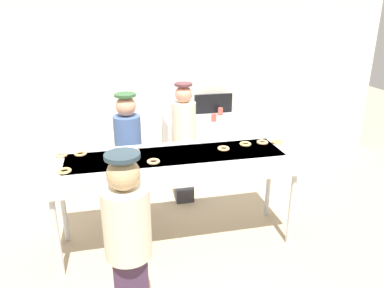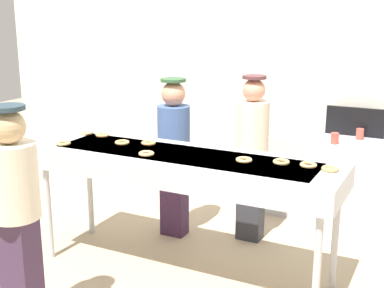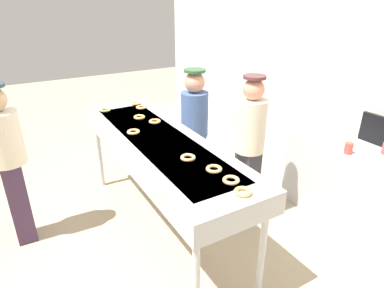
{
  "view_description": "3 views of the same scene",
  "coord_description": "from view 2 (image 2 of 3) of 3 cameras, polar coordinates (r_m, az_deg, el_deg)",
  "views": [
    {
      "loc": [
        -0.62,
        -3.48,
        2.51
      ],
      "look_at": [
        0.21,
        0.17,
        1.11
      ],
      "focal_mm": 34.31,
      "sensor_mm": 36.0,
      "label": 1
    },
    {
      "loc": [
        1.93,
        -3.68,
        2.23
      ],
      "look_at": [
        0.01,
        0.16,
        1.12
      ],
      "focal_mm": 48.93,
      "sensor_mm": 36.0,
      "label": 2
    },
    {
      "loc": [
        2.69,
        -1.2,
        2.32
      ],
      "look_at": [
        0.19,
        0.26,
        1.02
      ],
      "focal_mm": 30.78,
      "sensor_mm": 36.0,
      "label": 3
    }
  ],
  "objects": [
    {
      "name": "back_wall",
      "position": [
        6.33,
        8.96,
        9.5
      ],
      "size": [
        8.0,
        0.12,
        3.39
      ],
      "primitive_type": "cube",
      "color": "silver",
      "rests_on": "ground"
    },
    {
      "name": "glazed_donut_3",
      "position": [
        4.11,
        9.71,
        -1.93
      ],
      "size": [
        0.15,
        0.15,
        0.03
      ],
      "primitive_type": "torus",
      "rotation": [
        0.0,
        0.0,
        0.17
      ],
      "color": "#DDB266",
      "rests_on": "fryer_conveyor"
    },
    {
      "name": "glazed_donut_7",
      "position": [
        4.75,
        -13.85,
        0.09
      ],
      "size": [
        0.18,
        0.18,
        0.03
      ],
      "primitive_type": "torus",
      "rotation": [
        0.0,
        0.0,
        2.09
      ],
      "color": "#DEB462",
      "rests_on": "fryer_conveyor"
    },
    {
      "name": "worker_baker",
      "position": [
        5.06,
        6.57,
        -0.75
      ],
      "size": [
        0.31,
        0.31,
        1.63
      ],
      "rotation": [
        0.0,
        0.0,
        2.96
      ],
      "color": "#303038",
      "rests_on": "ground"
    },
    {
      "name": "glazed_donut_8",
      "position": [
        4.12,
        5.69,
        -1.73
      ],
      "size": [
        0.13,
        0.13,
        0.03
      ],
      "primitive_type": "torus",
      "rotation": [
        0.0,
        0.0,
        1.6
      ],
      "color": "#DEB06E",
      "rests_on": "fryer_conveyor"
    },
    {
      "name": "glazed_donut_2",
      "position": [
        4.68,
        -7.63,
        0.17
      ],
      "size": [
        0.18,
        0.18,
        0.03
      ],
      "primitive_type": "torus",
      "rotation": [
        0.0,
        0.0,
        2.46
      ],
      "color": "#DFAC60",
      "rests_on": "fryer_conveyor"
    },
    {
      "name": "ground_plane",
      "position": [
        4.71,
        -0.93,
        -13.72
      ],
      "size": [
        16.0,
        16.0,
        0.0
      ],
      "primitive_type": "plane",
      "color": "tan"
    },
    {
      "name": "fryer_conveyor",
      "position": [
        4.34,
        -0.99,
        -2.36
      ],
      "size": [
        2.64,
        0.77,
        1.07
      ],
      "color": "#B7BABF",
      "rests_on": "ground"
    },
    {
      "name": "worker_assistant",
      "position": [
        5.13,
        -1.99,
        -0.55
      ],
      "size": [
        0.32,
        0.32,
        1.59
      ],
      "rotation": [
        0.0,
        0.0,
        2.84
      ],
      "color": "#39203E",
      "rests_on": "ground"
    },
    {
      "name": "glazed_donut_1",
      "position": [
        5.1,
        -11.44,
        1.22
      ],
      "size": [
        0.18,
        0.18,
        0.03
      ],
      "primitive_type": "torus",
      "rotation": [
        0.0,
        0.0,
        0.77
      ],
      "color": "#E8AA6F",
      "rests_on": "fryer_conveyor"
    },
    {
      "name": "paper_cup_0",
      "position": [
        5.87,
        17.83,
        1.05
      ],
      "size": [
        0.08,
        0.08,
        0.12
      ],
      "primitive_type": "cylinder",
      "color": "#CC4C3F",
      "rests_on": "prep_counter"
    },
    {
      "name": "glazed_donut_6",
      "position": [
        4.07,
        12.56,
        -2.24
      ],
      "size": [
        0.16,
        0.16,
        0.03
      ],
      "primitive_type": "torus",
      "rotation": [
        0.0,
        0.0,
        0.29
      ],
      "color": "#EBAD6E",
      "rests_on": "fryer_conveyor"
    },
    {
      "name": "glazed_donut_9",
      "position": [
        4.29,
        -4.99,
        -1.05
      ],
      "size": [
        0.18,
        0.18,
        0.03
      ],
      "primitive_type": "torus",
      "rotation": [
        0.0,
        0.0,
        2.49
      ],
      "color": "#EFAE6D",
      "rests_on": "fryer_conveyor"
    },
    {
      "name": "prep_counter",
      "position": [
        5.91,
        16.53,
        -3.76
      ],
      "size": [
        1.68,
        0.6,
        0.87
      ],
      "primitive_type": "cube",
      "color": "#B7BABF",
      "rests_on": "ground"
    },
    {
      "name": "glazed_donut_0",
      "position": [
        4.64,
        -4.76,
        0.13
      ],
      "size": [
        0.16,
        0.16,
        0.03
      ],
      "primitive_type": "torus",
      "rotation": [
        0.0,
        0.0,
        1.28
      ],
      "color": "#EFA85E",
      "rests_on": "fryer_conveyor"
    },
    {
      "name": "customer_waiting",
      "position": [
        3.69,
        -18.65,
        -6.91
      ],
      "size": [
        0.33,
        0.33,
        1.64
      ],
      "rotation": [
        0.0,
        0.0,
        -0.22
      ],
      "color": "#3D2842",
      "rests_on": "ground"
    },
    {
      "name": "paper_cup_1",
      "position": [
        5.6,
        15.3,
        0.6
      ],
      "size": [
        0.08,
        0.08,
        0.12
      ],
      "primitive_type": "cylinder",
      "color": "#CC4C3F",
      "rests_on": "prep_counter"
    },
    {
      "name": "glazed_donut_4",
      "position": [
        4.01,
        14.83,
        -2.62
      ],
      "size": [
        0.15,
        0.15,
        0.03
      ],
      "primitive_type": "torus",
      "rotation": [
        0.0,
        0.0,
        2.97
      ],
      "color": "#ECB161",
      "rests_on": "fryer_conveyor"
    },
    {
      "name": "menu_display",
      "position": [
        6.0,
        17.37,
        2.34
      ],
      "size": [
        0.63,
        0.04,
        0.32
      ],
      "primitive_type": "cube",
      "color": "black",
      "rests_on": "prep_counter"
    },
    {
      "name": "glazed_donut_5",
      "position": [
        4.98,
        -9.74,
        0.99
      ],
      "size": [
        0.18,
        0.18,
        0.03
      ],
      "primitive_type": "torus",
      "rotation": [
        0.0,
        0.0,
        0.6
      ],
      "color": "#E2AA62",
      "rests_on": "fryer_conveyor"
    }
  ]
}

